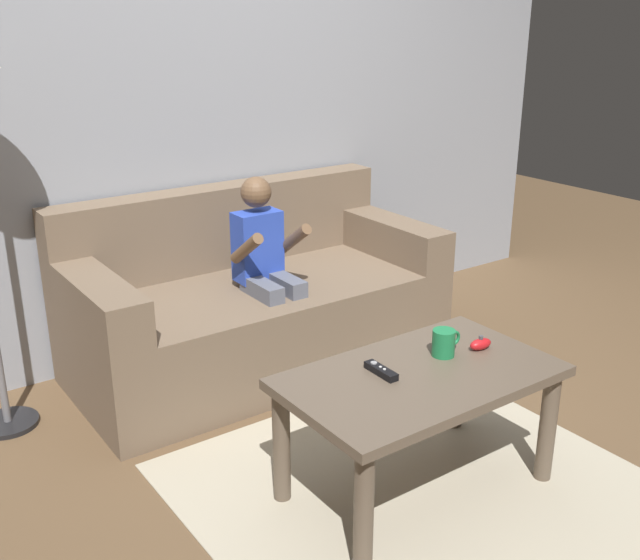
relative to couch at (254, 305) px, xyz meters
name	(u,v)px	position (x,y,z in m)	size (l,w,h in m)	color
ground_plane	(408,459)	(0.04, -1.06, -0.29)	(8.75, 8.75, 0.00)	brown
wall_back	(211,87)	(0.04, 0.40, 0.96)	(4.38, 0.05, 2.50)	#999EA8
couch	(254,305)	(0.00, 0.00, 0.00)	(1.70, 0.80, 0.81)	#75604C
person_seated_on_couch	(268,267)	(-0.02, -0.17, 0.24)	(0.29, 0.36, 0.91)	slate
coffee_table	(420,393)	(-0.06, -1.20, 0.09)	(0.92, 0.54, 0.45)	brown
area_rug	(415,487)	(-0.06, -1.20, -0.29)	(1.51, 1.40, 0.01)	#BCB299
game_remote_black_near_edge	(381,371)	(-0.18, -1.13, 0.18)	(0.04, 0.14, 0.03)	black
nunchuk_red	(480,344)	(0.23, -1.19, 0.18)	(0.09, 0.05, 0.05)	red
coffee_mug	(444,343)	(0.09, -1.15, 0.21)	(0.12, 0.08, 0.09)	#1E7F47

